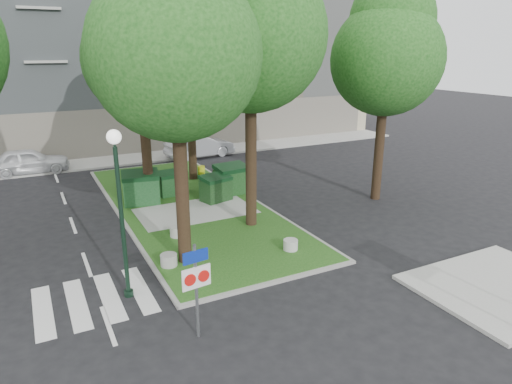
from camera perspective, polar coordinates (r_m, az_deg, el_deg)
ground at (r=14.32m, az=0.35°, el=-11.71°), size 120.00×120.00×0.00m
median_island at (r=21.24m, az=-8.48°, el=-1.69°), size 6.00×16.00×0.12m
median_kerb at (r=21.25m, az=-8.48°, el=-1.71°), size 6.30×16.30×0.10m
sidewalk_corner at (r=16.02m, az=28.29°, el=-10.40°), size 5.00×4.00×0.12m
building_sidewalk at (r=30.92m, az=-15.76°, el=3.95°), size 42.00×3.00×0.12m
zebra_crossing at (r=14.53m, az=-16.08°, el=-11.98°), size 5.00×3.00×0.01m
apartment_building at (r=37.52m, az=-19.35°, el=18.20°), size 41.00×12.00×16.00m
tree_median_near_left at (r=14.31m, az=-9.94°, el=18.58°), size 5.20×5.20×10.53m
tree_median_near_right at (r=17.52m, az=-0.50°, el=20.80°), size 5.60×5.60×11.46m
tree_median_mid at (r=20.70m, az=-14.24°, el=17.01°), size 4.80×4.80×9.99m
tree_median_far at (r=24.53m, az=-8.50°, el=20.49°), size 5.80×5.80×11.93m
tree_street_right at (r=21.94m, az=16.19°, el=16.88°), size 5.00×5.00×10.06m
dumpster_a at (r=21.60m, az=-14.18°, el=0.50°), size 1.83×1.44×1.53m
dumpster_b at (r=22.63m, az=-10.61°, el=1.08°), size 1.36×1.02×1.19m
dumpster_c at (r=21.41m, az=-5.04°, el=0.48°), size 1.57×1.28×1.27m
dumpster_d at (r=22.44m, az=-3.07°, el=1.59°), size 1.70×1.29×1.47m
bollard_left at (r=15.49m, az=-10.84°, el=-8.35°), size 0.55×0.55×0.39m
bollard_right at (r=16.40m, az=4.34°, el=-6.59°), size 0.52×0.52×0.37m
bollard_mid at (r=17.72m, az=-9.82°, el=-4.86°), size 0.56×0.56×0.40m
litter_bin at (r=25.35m, az=-6.84°, el=2.51°), size 0.39×0.39×0.68m
street_lamp at (r=13.10m, az=-16.70°, el=-0.46°), size 0.40×0.40×4.96m
traffic_sign_pole at (r=11.40m, az=-7.52°, el=-10.70°), size 0.76×0.13×2.55m
car_white at (r=29.50m, az=-26.59°, el=3.48°), size 4.44×1.89×1.50m
car_silver at (r=30.72m, az=-7.06°, el=5.73°), size 4.70×2.03×1.51m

